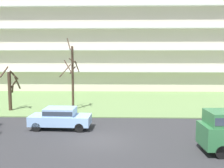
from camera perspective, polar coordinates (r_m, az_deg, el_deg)
name	(u,v)px	position (r m, az deg, el deg)	size (l,w,h in m)	color
ground	(100,140)	(18.08, -2.55, -11.43)	(160.00, 160.00, 0.00)	#2D2D30
grass_lawn_strip	(109,101)	(31.67, -0.64, -3.59)	(80.00, 16.00, 0.08)	#66844C
apartment_building	(113,41)	(45.30, 0.11, 8.94)	(52.13, 13.10, 15.08)	beige
tree_far_left	(11,89)	(28.03, -20.22, -0.88)	(1.64, 1.60, 4.26)	#423023
tree_left	(72,76)	(26.73, -8.23, 1.74)	(1.84, 2.03, 6.97)	#423023
sedan_blue_center_right	(60,117)	(20.68, -10.62, -6.75)	(4.46, 1.96, 1.57)	#8CB2E0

